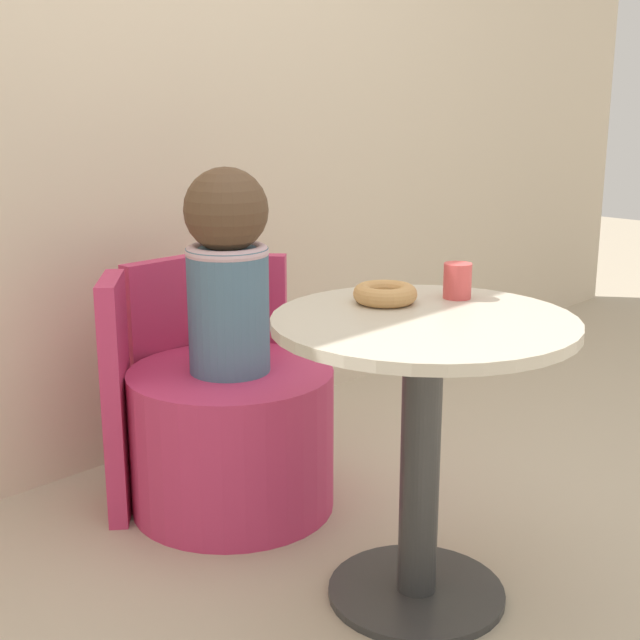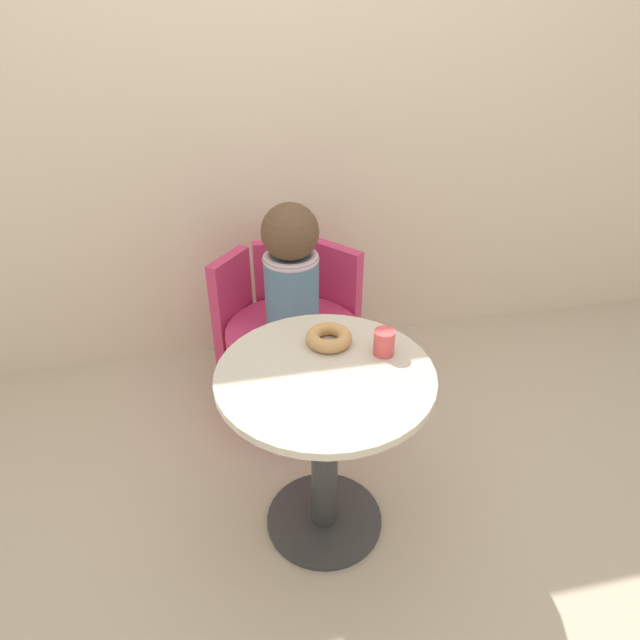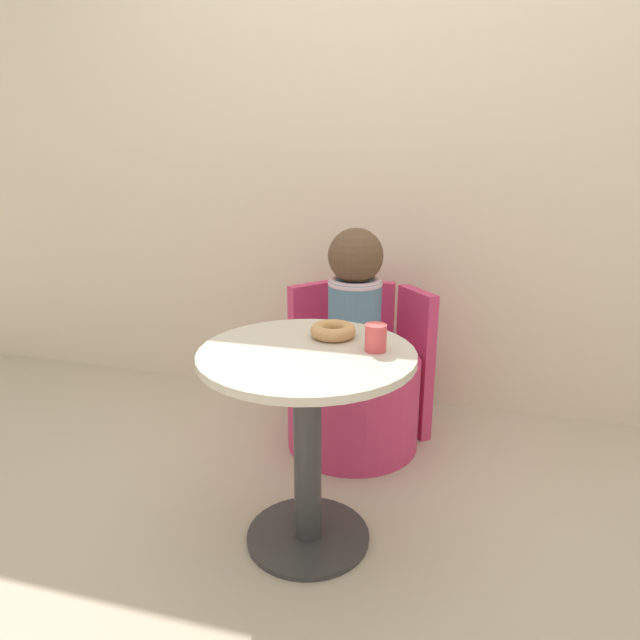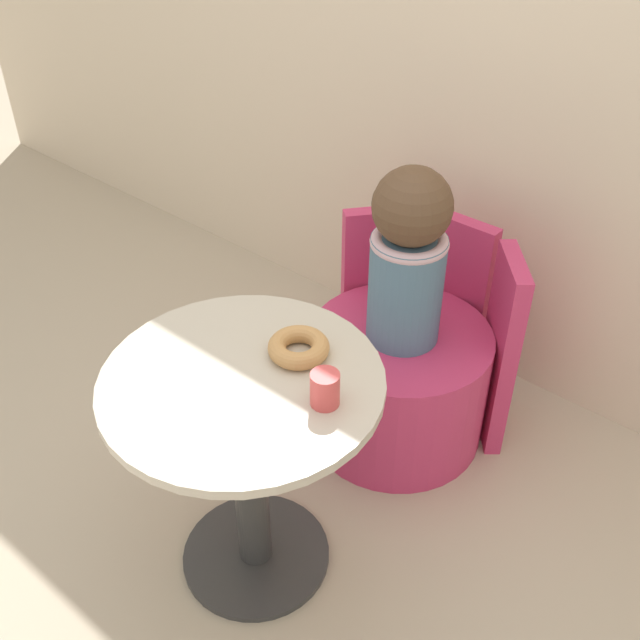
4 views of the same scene
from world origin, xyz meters
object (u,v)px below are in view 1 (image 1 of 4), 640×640
at_px(round_table, 422,406).
at_px(child_figure, 227,269).
at_px(donut, 384,294).
at_px(tub_chair, 232,439).
at_px(cup, 457,281).

xyz_separation_m(round_table, child_figure, (0.01, 0.65, 0.21)).
bearing_deg(donut, tub_chair, 93.73).
bearing_deg(tub_chair, round_table, -90.62).
bearing_deg(donut, cup, -29.61).
height_order(round_table, donut, donut).
distance_m(tub_chair, donut, 0.70).
relative_size(donut, cup, 1.78).
bearing_deg(round_table, donut, 74.68).
height_order(tub_chair, child_figure, child_figure).
relative_size(tub_chair, donut, 3.84).
bearing_deg(donut, round_table, -105.32).
bearing_deg(cup, round_table, -163.57).
bearing_deg(round_table, cup, 16.43).
xyz_separation_m(tub_chair, cup, (0.19, -0.59, 0.50)).
bearing_deg(donut, child_figure, 93.73).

